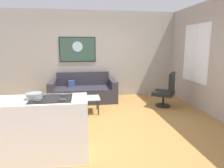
{
  "coord_description": "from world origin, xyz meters",
  "views": [
    {
      "loc": [
        -0.51,
        -4.26,
        1.73
      ],
      "look_at": [
        0.26,
        0.9,
        0.7
      ],
      "focal_mm": 32.18,
      "sensor_mm": 36.0,
      "label": 1
    }
  ],
  "objects": [
    {
      "name": "right_wall",
      "position": [
        2.62,
        0.3,
        1.4
      ],
      "size": [
        0.05,
        6.4,
        2.8
      ],
      "primitive_type": "cube",
      "color": "#A79B90",
      "rests_on": "ground"
    },
    {
      "name": "wall_painting",
      "position": [
        -0.64,
        2.38,
        1.58
      ],
      "size": [
        1.16,
        0.03,
        0.79
      ],
      "color": "black"
    },
    {
      "name": "couch",
      "position": [
        -0.49,
        1.85,
        0.29
      ],
      "size": [
        2.01,
        0.94,
        0.87
      ],
      "color": "#2F2C35",
      "rests_on": "ground"
    },
    {
      "name": "mixing_bowl",
      "position": [
        -1.22,
        -1.24,
        0.98
      ],
      "size": [
        0.23,
        0.23,
        0.09
      ],
      "color": "gray",
      "rests_on": "kitchen_counter"
    },
    {
      "name": "back_wall",
      "position": [
        0.0,
        2.42,
        1.4
      ],
      "size": [
        6.4,
        0.05,
        2.8
      ],
      "primitive_type": "cube",
      "color": "#A79F93",
      "rests_on": "ground"
    },
    {
      "name": "coffee_table",
      "position": [
        -0.6,
        0.73,
        0.37
      ],
      "size": [
        1.02,
        0.55,
        0.4
      ],
      "color": "silver",
      "rests_on": "ground"
    },
    {
      "name": "ground",
      "position": [
        0.0,
        0.0,
        -0.02
      ],
      "size": [
        6.4,
        6.4,
        0.04
      ],
      "primitive_type": "cube",
      "color": "#A2743B"
    },
    {
      "name": "window",
      "position": [
        2.59,
        0.9,
        1.49
      ],
      "size": [
        0.03,
        1.22,
        1.58
      ],
      "color": "silver"
    },
    {
      "name": "armchair",
      "position": [
        1.81,
        0.9,
        0.47
      ],
      "size": [
        0.77,
        0.78,
        0.97
      ],
      "color": "black",
      "rests_on": "ground"
    },
    {
      "name": "kitchen_counter",
      "position": [
        -1.27,
        -1.27,
        0.47
      ],
      "size": [
        1.64,
        0.65,
        0.96
      ],
      "color": "white",
      "rests_on": "ground"
    }
  ]
}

